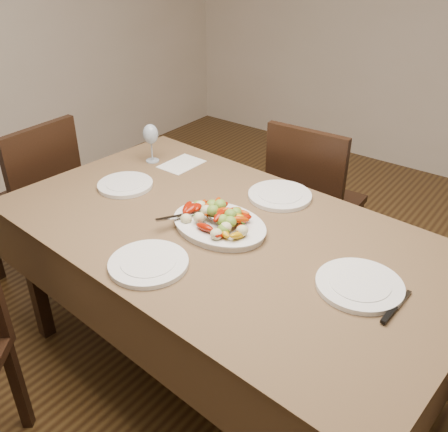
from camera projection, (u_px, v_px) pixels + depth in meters
The scene contains 13 objects.
dining_table at pixel (224, 305), 2.13m from camera, with size 1.84×1.04×0.76m, color brown.
chair_far at pixel (316, 202), 2.72m from camera, with size 0.42×0.42×0.95m, color black, non-canonical shape.
chair_left at pixel (31, 203), 2.72m from camera, with size 0.42×0.42×0.95m, color black, non-canonical shape.
serving_platter at pixel (219, 226), 1.94m from camera, with size 0.39×0.29×0.02m, color white.
roasted_vegetables at pixel (219, 213), 1.91m from camera, with size 0.32×0.22×0.09m, color #801002, non-canonical shape.
serving_spoon at pixel (200, 216), 1.94m from camera, with size 0.28×0.06×0.03m, color #9EA0A8, non-canonical shape.
plate_left at pixel (125, 185), 2.25m from camera, with size 0.25×0.25×0.02m, color white.
plate_right at pixel (359, 285), 1.63m from camera, with size 0.29×0.29×0.02m, color white.
plate_far at pixel (280, 196), 2.16m from camera, with size 0.28×0.28×0.02m, color white.
plate_near at pixel (149, 264), 1.73m from camera, with size 0.28×0.28×0.02m, color white.
wine_glass at pixel (151, 142), 2.45m from camera, with size 0.08×0.08×0.20m, color #8C99A5, non-canonical shape.
menu_card at pixel (182, 164), 2.47m from camera, with size 0.15×0.21×0.00m, color silver.
table_knife at pixel (395, 309), 1.53m from camera, with size 0.02×0.20×0.01m, color #9EA0A8, non-canonical shape.
Camera 1 is at (0.80, -1.03, 1.78)m, focal length 40.00 mm.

